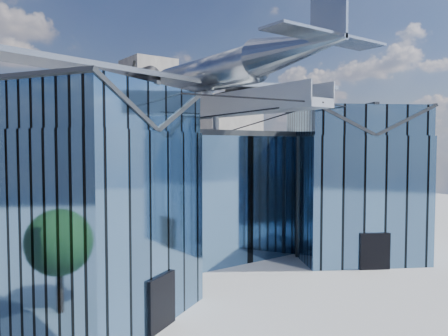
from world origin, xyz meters
TOP-DOWN VIEW (x-y plane):
  - ground_plane at (0.00, 0.00)m, footprint 120.00×120.00m
  - museum at (0.00, 5.82)m, footprint 32.88×24.50m
  - bg_towers at (1.45, 50.49)m, footprint 77.00×24.50m
  - tree_plaza_e at (23.12, 3.98)m, footprint 3.84×3.84m
  - tree_side_e at (30.98, 5.24)m, footprint 3.91×3.91m

SIDE VIEW (x-z plane):
  - ground_plane at x=0.00m, z-range 0.00..0.00m
  - tree_plaza_e at x=23.12m, z-range 0.83..5.55m
  - tree_side_e at x=30.98m, z-range 0.85..5.69m
  - museum at x=0.00m, z-range -3.26..14.34m
  - bg_towers at x=1.45m, z-range -2.99..23.01m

